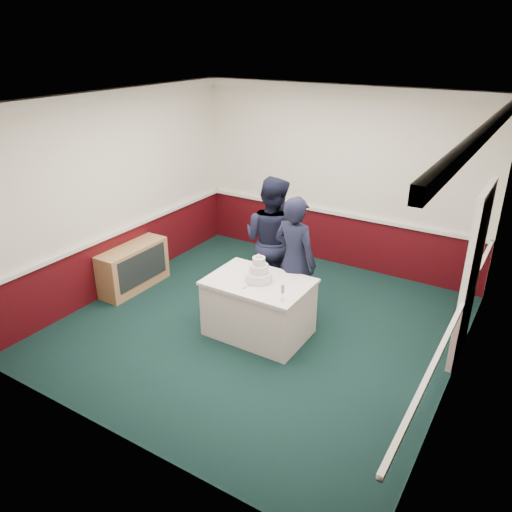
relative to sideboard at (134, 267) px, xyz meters
The scene contains 9 objects.
ground 2.30m from the sideboard, ahead, with size 5.00×5.00×0.00m, color #132F2C.
room_shell 2.93m from the sideboard, 15.67° to the left, with size 5.00×5.00×3.00m.
sideboard is the anchor object (origin of this frame).
cake_table 2.36m from the sideboard, ahead, with size 1.32×0.92×0.79m.
wedding_cake 2.43m from the sideboard, ahead, with size 0.35×0.35×0.36m.
cake_knife 2.39m from the sideboard, ahead, with size 0.01×0.22×0.01m, color silver.
champagne_flute 2.94m from the sideboard, ahead, with size 0.05×0.05×0.21m.
person_man 2.26m from the sideboard, 22.40° to the left, with size 0.92×0.72×1.90m, color black.
person_woman 2.68m from the sideboard, 10.13° to the left, with size 0.66×0.43×1.81m, color black.
Camera 1 is at (3.05, -5.05, 3.70)m, focal length 35.00 mm.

